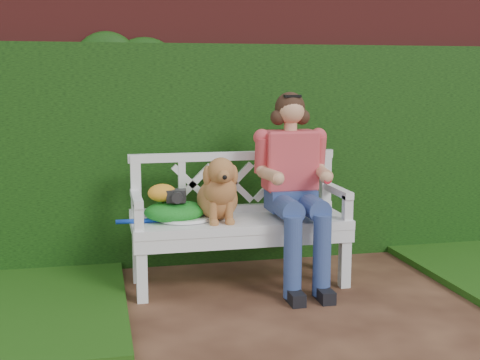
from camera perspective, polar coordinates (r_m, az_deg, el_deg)
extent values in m
plane|color=#331C13|center=(3.75, 8.08, -13.73)|extent=(60.00, 60.00, 0.00)
cube|color=maroon|center=(5.29, 1.06, 5.33)|extent=(10.00, 0.30, 2.20)
cube|color=#225913|center=(5.10, 1.63, 2.36)|extent=(10.00, 0.18, 1.70)
cube|color=black|center=(4.33, -5.68, -1.40)|extent=(0.14, 0.12, 0.09)
ellipsoid|color=orange|center=(4.35, -6.94, -1.14)|extent=(0.22, 0.18, 0.12)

